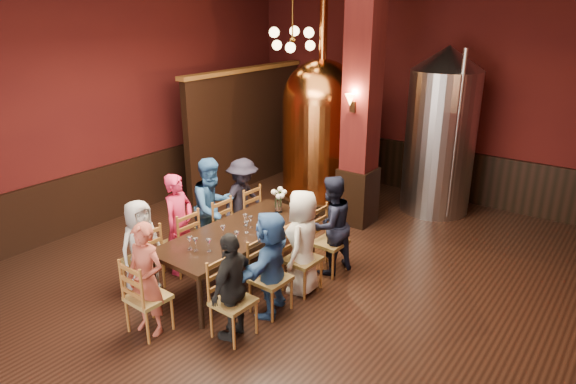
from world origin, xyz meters
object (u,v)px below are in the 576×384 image
Objects in this scene: dining_table at (239,235)px; person_2 at (213,208)px; person_1 at (179,224)px; copper_kettle at (321,131)px; person_0 at (141,246)px; steel_vessel at (441,132)px; rose_vase at (278,196)px.

person_2 is at bearing 158.78° from dining_table.
copper_kettle is (0.05, 3.60, 0.68)m from person_1.
person_1 is 0.95× the size of person_2.
dining_table is at bearing -76.23° from copper_kettle.
person_0 is 0.87× the size of person_1.
steel_vessel is (2.00, 0.89, 0.09)m from copper_kettle.
rose_vase is at bearing -52.88° from person_2.
steel_vessel reaches higher than dining_table.
steel_vessel is at bearing -22.33° from person_2.
rose_vase is (0.90, 1.85, 0.35)m from person_0.
steel_vessel is at bearing 76.01° from dining_table.
copper_kettle is at bearing 5.00° from person_2.
copper_kettle reaches higher than person_2.
person_2 is at bearing -0.30° from person_0.
rose_vase is at bearing -47.77° from person_1.
steel_vessel reaches higher than person_1.
dining_table is 0.80× the size of steel_vessel.
steel_vessel reaches higher than rose_vase.
copper_kettle is (0.03, 2.94, 0.64)m from person_2.
dining_table is 0.62× the size of copper_kettle.
person_2 is 1.03m from rose_vase.
dining_table is 1.56× the size of person_2.
steel_vessel is (2.05, 4.50, 0.77)m from person_1.
person_0 is 0.68m from person_1.
person_0 is (-0.88, -0.97, -0.04)m from dining_table.
copper_kettle reaches higher than dining_table.
person_2 is 4.05× the size of rose_vase.
person_2 reaches higher than person_0.
rose_vase is (0.02, 0.88, 0.31)m from dining_table.
steel_vessel is (2.08, 5.17, 0.86)m from person_0.
person_0 is 0.33× the size of copper_kettle.
person_1 reaches higher than dining_table.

